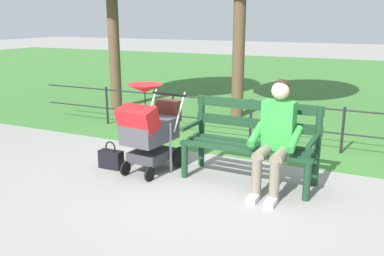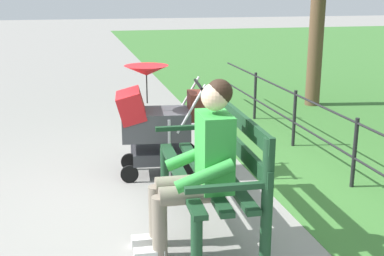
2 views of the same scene
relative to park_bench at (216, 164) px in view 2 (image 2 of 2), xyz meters
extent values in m
plane|color=gray|center=(0.47, 0.12, -0.53)|extent=(60.00, 60.00, 0.00)
cube|color=#193D23|center=(0.00, -0.06, -0.08)|extent=(1.60, 0.16, 0.04)
cube|color=#193D23|center=(0.00, 0.12, -0.08)|extent=(1.60, 0.16, 0.04)
cube|color=#193D23|center=(0.01, 0.29, -0.08)|extent=(1.60, 0.16, 0.04)
cube|color=#193D23|center=(-0.01, -0.16, 0.14)|extent=(1.60, 0.09, 0.12)
cube|color=#193D23|center=(-0.01, -0.16, 0.37)|extent=(1.60, 0.09, 0.12)
cylinder|color=#193D23|center=(-0.74, 0.34, -0.30)|extent=(0.08, 0.08, 0.45)
cylinder|color=#193D23|center=(-0.76, -0.14, -0.05)|extent=(0.08, 0.08, 0.95)
cube|color=#193D23|center=(-0.75, 0.14, 0.10)|extent=(0.07, 0.56, 0.04)
cylinder|color=#193D23|center=(0.76, 0.29, -0.30)|extent=(0.08, 0.08, 0.45)
cylinder|color=#193D23|center=(0.74, -0.19, -0.05)|extent=(0.08, 0.08, 0.95)
cube|color=#193D23|center=(0.75, 0.09, 0.10)|extent=(0.07, 0.56, 0.04)
cylinder|color=slate|center=(-0.44, 0.34, -0.06)|extent=(0.15, 0.40, 0.14)
cylinder|color=slate|center=(-0.24, 0.33, -0.06)|extent=(0.15, 0.40, 0.14)
cylinder|color=slate|center=(-0.43, 0.54, -0.29)|extent=(0.11, 0.11, 0.47)
cylinder|color=slate|center=(-0.23, 0.53, -0.29)|extent=(0.11, 0.11, 0.47)
cube|color=silver|center=(-0.43, 0.62, -0.49)|extent=(0.11, 0.22, 0.07)
cube|color=silver|center=(-0.23, 0.61, -0.49)|extent=(0.11, 0.22, 0.07)
cube|color=green|center=(-0.34, 0.12, 0.22)|extent=(0.37, 0.23, 0.56)
cylinder|color=green|center=(-0.56, 0.24, 0.12)|extent=(0.11, 0.43, 0.23)
cylinder|color=green|center=(-0.12, 0.23, 0.12)|extent=(0.11, 0.43, 0.23)
sphere|color=beige|center=(-0.34, 0.12, 0.62)|extent=(0.20, 0.20, 0.20)
sphere|color=black|center=(-0.35, 0.09, 0.65)|extent=(0.19, 0.19, 0.19)
cylinder|color=black|center=(0.98, 0.00, -0.39)|extent=(0.06, 0.28, 0.28)
cylinder|color=black|center=(1.44, -0.05, -0.39)|extent=(0.06, 0.28, 0.28)
cylinder|color=black|center=(1.09, 0.59, -0.44)|extent=(0.05, 0.18, 0.18)
cylinder|color=black|center=(1.47, 0.55, -0.44)|extent=(0.05, 0.18, 0.18)
cube|color=#38383D|center=(1.25, 0.27, -0.31)|extent=(0.47, 0.56, 0.12)
cylinder|color=silver|center=(1.01, 0.19, -0.20)|extent=(0.03, 0.03, 0.65)
cylinder|color=silver|center=(1.46, 0.15, -0.20)|extent=(0.03, 0.03, 0.65)
cube|color=#47474C|center=(1.25, 0.29, 0.02)|extent=(0.53, 0.73, 0.28)
cube|color=red|center=(1.27, 0.53, 0.22)|extent=(0.51, 0.35, 0.33)
cylinder|color=black|center=(1.20, -0.15, 0.42)|extent=(0.52, 0.09, 0.03)
cylinder|color=silver|center=(0.98, -0.02, 0.22)|extent=(0.06, 0.30, 0.49)
cylinder|color=silver|center=(1.44, -0.07, 0.22)|extent=(0.06, 0.30, 0.49)
cone|color=red|center=(1.26, 0.37, 0.57)|extent=(0.48, 0.48, 0.10)
cylinder|color=black|center=(1.26, 0.37, 0.39)|extent=(0.01, 0.01, 0.30)
cube|color=brown|center=(1.20, -0.13, 0.20)|extent=(0.34, 0.19, 0.28)
cube|color=black|center=(1.78, 0.41, -0.41)|extent=(0.32, 0.14, 0.24)
torus|color=black|center=(1.78, 0.41, -0.24)|extent=(0.16, 0.02, 0.16)
cylinder|color=black|center=(0.47, -1.52, -0.18)|extent=(0.04, 0.04, 0.70)
cylinder|color=black|center=(1.86, -1.52, -0.18)|extent=(0.04, 0.04, 0.70)
cylinder|color=black|center=(3.25, -1.52, -0.18)|extent=(0.04, 0.04, 0.70)
cylinder|color=black|center=(0.47, -1.52, 0.12)|extent=(8.32, 0.02, 0.02)
cylinder|color=black|center=(0.47, -1.52, -0.23)|extent=(8.32, 0.02, 0.02)
cylinder|color=brown|center=(3.93, -2.79, 0.86)|extent=(0.24, 0.24, 2.77)
camera|label=1|loc=(-1.36, 4.64, 1.40)|focal=38.63mm
camera|label=2|loc=(-3.68, 1.06, 1.35)|focal=47.27mm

